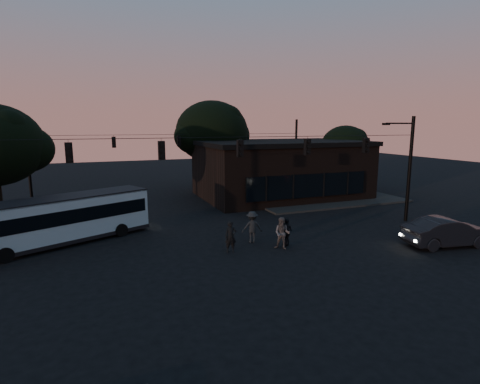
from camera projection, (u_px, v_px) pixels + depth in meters
name	position (u px, v px, depth m)	size (l,w,h in m)	color
ground	(269.00, 263.00, 18.86)	(120.00, 120.00, 0.00)	black
sidewalk_far_right	(317.00, 197.00, 36.02)	(14.00, 10.00, 0.15)	black
sidewalk_far_left	(5.00, 222.00, 26.55)	(14.00, 10.00, 0.15)	black
building	(280.00, 169.00, 36.27)	(15.40, 10.41, 5.40)	black
tree_behind	(212.00, 132.00, 39.34)	(7.60, 7.60, 9.43)	black
tree_right	(345.00, 146.00, 41.06)	(5.20, 5.20, 6.86)	black
signal_rig_near	(240.00, 168.00, 21.73)	(26.24, 0.30, 7.50)	black
signal_rig_far	(179.00, 153.00, 36.41)	(26.24, 0.30, 7.50)	black
bus	(64.00, 217.00, 21.86)	(9.99, 6.23, 2.80)	#98B8C2
car	(447.00, 232.00, 21.46)	(1.75, 5.03, 1.66)	black
pedestrian_a	(231.00, 237.00, 20.41)	(0.64, 0.42, 1.74)	black
pedestrian_b	(282.00, 233.00, 20.91)	(0.88, 0.69, 1.82)	#534C4B
pedestrian_c	(287.00, 232.00, 21.38)	(0.97, 0.40, 1.65)	black
pedestrian_d	(252.00, 227.00, 22.13)	(1.21, 0.70, 1.88)	black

